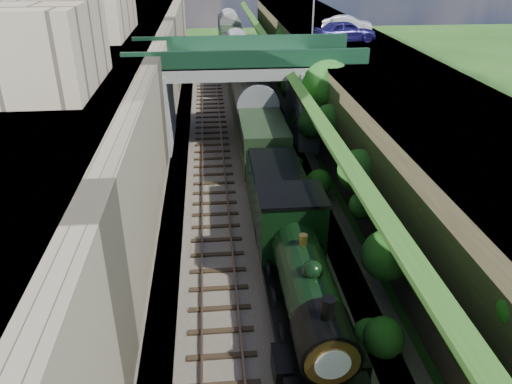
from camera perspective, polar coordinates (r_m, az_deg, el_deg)
name	(u,v)px	position (r m, az deg, el deg)	size (l,w,h in m)	color
trackbed	(242,161)	(34.05, -1.58, 3.61)	(10.00, 90.00, 0.20)	#473F38
retaining_wall	(156,115)	(32.98, -11.34, 8.62)	(1.00, 90.00, 7.00)	#756B56
street_plateau_left	(100,117)	(33.53, -17.35, 8.22)	(6.00, 90.00, 7.00)	#262628
street_plateau_right	(383,114)	(34.89, 14.30, 8.66)	(8.00, 90.00, 6.25)	#262628
embankment_slope	(326,138)	(30.98, 8.03, 6.15)	(4.65, 90.00, 6.36)	#1E4714
track_left	(213,160)	(33.93, -4.96, 3.69)	(2.50, 90.00, 0.20)	black
track_right	(260,158)	(34.08, 0.44, 3.91)	(2.50, 90.00, 0.20)	black
road_bridge	(251,88)	(36.61, -0.61, 11.85)	(16.00, 6.40, 7.25)	gray
building_near	(51,45)	(26.71, -22.40, 15.23)	(4.00, 8.00, 4.00)	gray
tree	(328,88)	(34.48, 8.25, 11.64)	(3.60, 3.80, 6.60)	black
car_blue	(345,31)	(42.21, 10.15, 17.62)	(1.98, 4.93, 1.68)	#171250
car_silver	(347,24)	(46.99, 10.39, 18.33)	(1.51, 4.34, 1.43)	#BABAC0
locomotive	(302,277)	(19.50, 5.30, -9.67)	(3.10, 10.22, 3.83)	black
tender	(277,197)	(25.84, 2.38, -0.53)	(2.70, 6.00, 3.05)	black
coach_front	(254,114)	(37.29, -0.21, 8.89)	(2.90, 18.00, 3.70)	black
coach_middle	(238,61)	(55.44, -2.07, 14.78)	(2.90, 18.00, 3.70)	black
coach_rear	(230,33)	(73.92, -3.04, 17.74)	(2.90, 18.00, 3.70)	black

